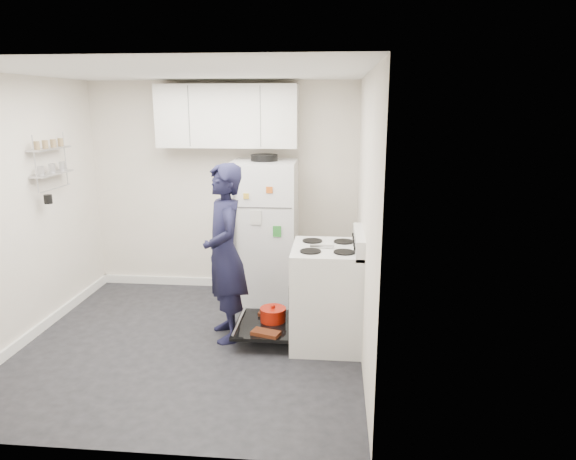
# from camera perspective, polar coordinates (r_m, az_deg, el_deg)

# --- Properties ---
(room) EXTENTS (3.21, 3.21, 2.51)m
(room) POSITION_cam_1_polar(r_m,az_deg,el_deg) (4.77, -11.40, 1.12)
(room) COLOR black
(room) RESTS_ON ground
(electric_range) EXTENTS (0.66, 0.76, 1.10)m
(electric_range) POSITION_cam_1_polar(r_m,az_deg,el_deg) (4.91, 4.18, -7.31)
(electric_range) COLOR silver
(electric_range) RESTS_ON ground
(open_oven_door) EXTENTS (0.55, 0.70, 0.21)m
(open_oven_door) POSITION_cam_1_polar(r_m,az_deg,el_deg) (5.08, -2.31, -10.07)
(open_oven_door) COLOR black
(open_oven_door) RESTS_ON ground
(refrigerator) EXTENTS (0.72, 0.74, 1.69)m
(refrigerator) POSITION_cam_1_polar(r_m,az_deg,el_deg) (5.90, -2.57, -0.08)
(refrigerator) COLOR white
(refrigerator) RESTS_ON ground
(upper_cabinets) EXTENTS (1.60, 0.33, 0.70)m
(upper_cabinets) POSITION_cam_1_polar(r_m,az_deg,el_deg) (5.99, -6.74, 12.46)
(upper_cabinets) COLOR silver
(upper_cabinets) RESTS_ON room
(wall_shelf_rack) EXTENTS (0.14, 0.60, 0.61)m
(wall_shelf_rack) POSITION_cam_1_polar(r_m,az_deg,el_deg) (5.71, -24.88, 6.95)
(wall_shelf_rack) COLOR #B2B2B7
(wall_shelf_rack) RESTS_ON room
(person) EXTENTS (0.62, 0.73, 1.71)m
(person) POSITION_cam_1_polar(r_m,az_deg,el_deg) (4.91, -7.05, -2.59)
(person) COLOR black
(person) RESTS_ON ground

